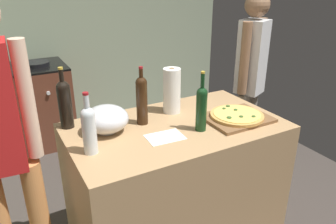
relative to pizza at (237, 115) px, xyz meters
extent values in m
cube|color=#3F3833|center=(-0.49, 0.92, -0.94)|extent=(4.11, 3.66, 0.02)
cube|color=#99A889|center=(-0.49, 2.50, 0.37)|extent=(4.11, 0.10, 2.60)
cube|color=tan|center=(-0.38, 0.12, -0.48)|extent=(1.32, 0.78, 0.90)
cube|color=brown|center=(0.00, 0.00, -0.02)|extent=(0.40, 0.32, 0.02)
cylinder|color=tan|center=(0.00, 0.00, 0.00)|extent=(0.34, 0.34, 0.02)
cylinder|color=#EAC660|center=(0.00, 0.00, 0.01)|extent=(0.30, 0.30, 0.00)
cylinder|color=#335926|center=(0.06, -0.09, 0.01)|extent=(0.02, 0.02, 0.01)
cylinder|color=#335926|center=(-0.09, -0.03, 0.01)|extent=(0.03, 0.03, 0.01)
cylinder|color=#335926|center=(0.03, 0.05, 0.01)|extent=(0.02, 0.02, 0.01)
cylinder|color=#335926|center=(-0.01, -0.05, 0.01)|extent=(0.02, 0.02, 0.01)
cylinder|color=#335926|center=(-0.02, 0.10, 0.01)|extent=(0.02, 0.02, 0.01)
cylinder|color=#335926|center=(0.03, 0.12, 0.01)|extent=(0.03, 0.03, 0.01)
cylinder|color=#B2B2B7|center=(-0.78, 0.23, -0.03)|extent=(0.11, 0.11, 0.01)
ellipsoid|color=silver|center=(-0.78, 0.23, 0.05)|extent=(0.26, 0.26, 0.16)
cylinder|color=white|center=(-0.30, 0.31, 0.12)|extent=(0.12, 0.12, 0.30)
cylinder|color=#997551|center=(-0.30, 0.31, 0.12)|extent=(0.03, 0.03, 0.30)
cylinder|color=silver|center=(-0.94, 0.04, 0.08)|extent=(0.07, 0.07, 0.22)
sphere|color=silver|center=(-0.94, 0.04, 0.19)|extent=(0.07, 0.07, 0.07)
cylinder|color=silver|center=(-0.94, 0.04, 0.25)|extent=(0.03, 0.03, 0.08)
cylinder|color=maroon|center=(-0.94, 0.04, 0.30)|extent=(0.03, 0.03, 0.01)
cylinder|color=#331E0F|center=(-0.55, 0.24, 0.10)|extent=(0.07, 0.07, 0.27)
sphere|color=#331E0F|center=(-0.55, 0.24, 0.23)|extent=(0.07, 0.07, 0.07)
cylinder|color=#331E0F|center=(-0.55, 0.24, 0.29)|extent=(0.02, 0.02, 0.06)
cylinder|color=maroon|center=(-0.55, 0.24, 0.33)|extent=(0.03, 0.03, 0.01)
cylinder|color=#143819|center=(-0.29, -0.01, 0.09)|extent=(0.06, 0.06, 0.23)
sphere|color=#143819|center=(-0.29, -0.01, 0.20)|extent=(0.06, 0.06, 0.06)
cylinder|color=#143819|center=(-0.29, -0.01, 0.27)|extent=(0.02, 0.02, 0.10)
cylinder|color=gold|center=(-0.29, -0.01, 0.32)|extent=(0.02, 0.02, 0.01)
cylinder|color=black|center=(-0.97, 0.41, 0.10)|extent=(0.08, 0.08, 0.25)
sphere|color=black|center=(-0.97, 0.41, 0.22)|extent=(0.08, 0.08, 0.08)
cylinder|color=black|center=(-0.97, 0.41, 0.29)|extent=(0.03, 0.03, 0.09)
cylinder|color=gold|center=(-0.97, 0.41, 0.34)|extent=(0.03, 0.03, 0.01)
cube|color=white|center=(-0.52, 0.00, -0.03)|extent=(0.22, 0.16, 0.00)
cube|color=brown|center=(-0.95, 2.10, -0.50)|extent=(0.66, 0.62, 0.86)
cube|color=black|center=(-0.95, 2.10, -0.06)|extent=(0.66, 0.62, 0.02)
cylinder|color=silver|center=(-1.20, 1.78, -0.26)|extent=(0.04, 0.02, 0.04)
cylinder|color=silver|center=(-1.04, 1.78, -0.26)|extent=(0.04, 0.02, 0.04)
cylinder|color=silver|center=(-0.87, 1.78, -0.26)|extent=(0.04, 0.02, 0.04)
cylinder|color=silver|center=(-0.71, 1.78, -0.26)|extent=(0.04, 0.02, 0.04)
cylinder|color=black|center=(-0.91, 2.09, -0.03)|extent=(0.27, 0.27, 0.04)
cylinder|color=beige|center=(-1.19, 0.17, 0.26)|extent=(0.08, 0.08, 0.61)
cylinder|color=slate|center=(0.67, 0.58, -0.53)|extent=(0.11, 0.11, 0.82)
cylinder|color=slate|center=(0.52, 0.52, -0.53)|extent=(0.11, 0.11, 0.82)
cube|color=silver|center=(0.60, 0.55, 0.19)|extent=(0.26, 0.26, 0.61)
cylinder|color=#936B4C|center=(0.73, 0.61, 0.20)|extent=(0.08, 0.08, 0.58)
cylinder|color=#936B4C|center=(0.47, 0.49, 0.20)|extent=(0.08, 0.08, 0.58)
sphere|color=#936B4C|center=(0.60, 0.55, 0.61)|extent=(0.20, 0.20, 0.20)
camera|label=1|loc=(-1.31, -1.48, 0.84)|focal=35.25mm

